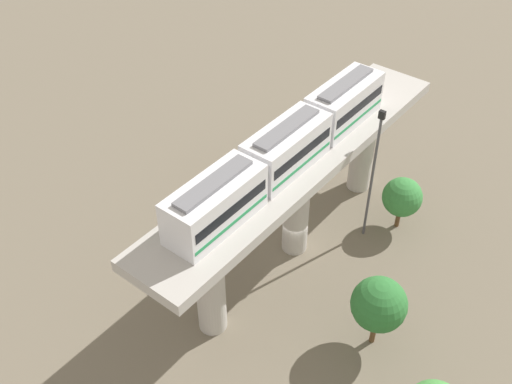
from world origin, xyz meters
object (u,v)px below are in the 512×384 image
object	(u,v)px
train	(286,148)
tree_near_viaduct	(402,197)
signal_post	(373,171)
parked_car_white	(279,148)
tree_mid_lot	(379,305)
parked_car_orange	(230,174)

from	to	relation	value
train	tree_near_viaduct	distance (m)	12.33
tree_near_viaduct	signal_post	bearing A→B (deg)	-123.94
train	tree_near_viaduct	bearing A→B (deg)	59.65
parked_car_white	tree_mid_lot	distance (m)	21.40
signal_post	parked_car_orange	bearing A→B (deg)	-172.89
signal_post	tree_near_viaduct	bearing A→B (deg)	56.06
parked_car_orange	signal_post	distance (m)	13.70
signal_post	parked_car_white	bearing A→B (deg)	160.02
tree_mid_lot	parked_car_white	bearing A→B (deg)	143.52
parked_car_white	tree_near_viaduct	distance (m)	13.31
tree_mid_lot	signal_post	xyz separation A→B (m)	(-5.66, 8.46, 2.51)
parked_car_white	tree_mid_lot	xyz separation A→B (m)	(17.04, -12.60, 2.95)
parked_car_orange	tree_mid_lot	distance (m)	19.62
parked_car_orange	tree_near_viaduct	xyz separation A→B (m)	(14.09, 3.97, 2.24)
parked_car_white	tree_near_viaduct	bearing A→B (deg)	-5.11
parked_car_white	tree_mid_lot	size ratio (longest dim) A/B	0.78
train	tree_mid_lot	size ratio (longest dim) A/B	3.73
train	parked_car_white	bearing A→B (deg)	127.76
parked_car_orange	tree_mid_lot	xyz separation A→B (m)	(18.12, -6.91, 2.95)
parked_car_orange	tree_mid_lot	bearing A→B (deg)	-31.43
tree_near_viaduct	signal_post	xyz separation A→B (m)	(-1.63, -2.42, 3.22)
parked_car_orange	signal_post	size ratio (longest dim) A/B	0.39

